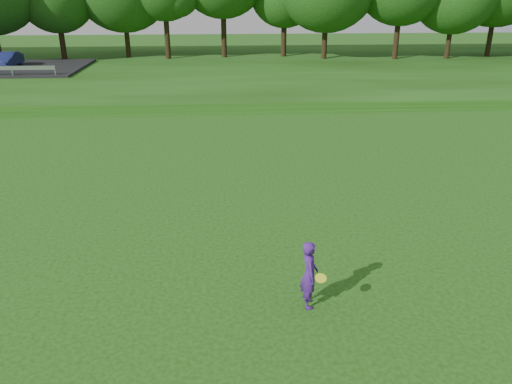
{
  "coord_description": "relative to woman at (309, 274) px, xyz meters",
  "views": [
    {
      "loc": [
        -0.3,
        -10.17,
        7.14
      ],
      "look_at": [
        0.58,
        3.76,
        1.3
      ],
      "focal_mm": 35.0,
      "sensor_mm": 36.0,
      "label": 1
    }
  ],
  "objects": [
    {
      "name": "ground",
      "position": [
        -1.58,
        0.24,
        -0.85
      ],
      "size": [
        140.0,
        140.0,
        0.0
      ],
      "primitive_type": "plane",
      "color": "#1C450D",
      "rests_on": "ground"
    },
    {
      "name": "berm",
      "position": [
        -1.58,
        34.24,
        -0.55
      ],
      "size": [
        130.0,
        30.0,
        0.6
      ],
      "primitive_type": "cube",
      "color": "#1C450D",
      "rests_on": "ground"
    },
    {
      "name": "walking_path",
      "position": [
        -1.58,
        20.24,
        -0.83
      ],
      "size": [
        130.0,
        1.6,
        0.04
      ],
      "primitive_type": "cube",
      "color": "gray",
      "rests_on": "ground"
    },
    {
      "name": "woman",
      "position": [
        0.0,
        0.0,
        0.0
      ],
      "size": [
        0.53,
        0.89,
        1.7
      ],
      "color": "#451B7B",
      "rests_on": "ground"
    }
  ]
}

